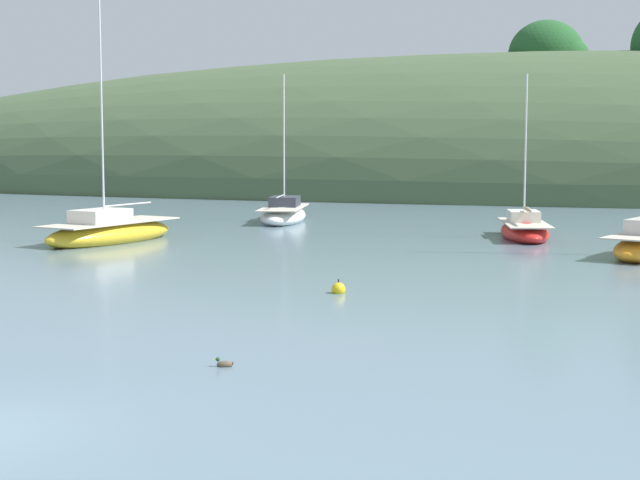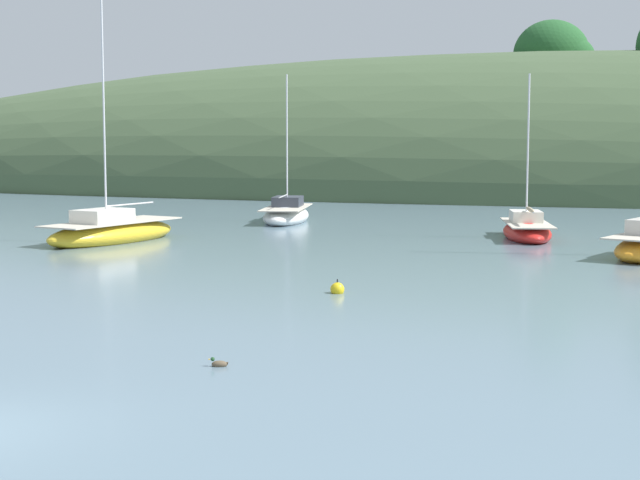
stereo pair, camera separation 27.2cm
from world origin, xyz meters
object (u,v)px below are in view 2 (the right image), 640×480
sailboat_teal_outer (286,214)px  sailboat_yellow_far (527,230)px  sailboat_blue_center (112,232)px  duck_straggler (219,364)px  mooring_buoy_inner (337,289)px

sailboat_teal_outer → sailboat_yellow_far: sailboat_teal_outer is taller
sailboat_blue_center → duck_straggler: size_ratio=27.17×
sailboat_yellow_far → duck_straggler: size_ratio=19.31×
sailboat_teal_outer → duck_straggler: (10.76, -34.27, -0.37)m
mooring_buoy_inner → sailboat_teal_outer: bearing=113.2°
sailboat_teal_outer → sailboat_blue_center: (-4.08, -12.78, 0.04)m
duck_straggler → sailboat_teal_outer: bearing=107.4°
sailboat_blue_center → duck_straggler: bearing=-55.4°
sailboat_blue_center → duck_straggler: (14.84, -21.49, -0.41)m
sailboat_teal_outer → duck_straggler: bearing=-72.6°
sailboat_yellow_far → mooring_buoy_inner: bearing=-101.7°
sailboat_teal_outer → duck_straggler: size_ratio=20.71×
sailboat_teal_outer → duck_straggler: 35.93m
sailboat_teal_outer → sailboat_yellow_far: (14.21, -5.34, -0.03)m
sailboat_teal_outer → sailboat_blue_center: size_ratio=0.76×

